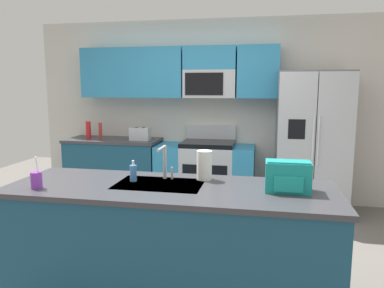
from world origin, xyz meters
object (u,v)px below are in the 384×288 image
object	(u,v)px
range_oven	(205,173)
bottle_red	(88,130)
sink_faucet	(165,159)
toaster	(140,134)
backpack	(288,176)
soap_dispenser	(133,173)
refrigerator	(311,143)
drink_cup_purple	(36,180)
pepper_mill	(100,131)
paper_towel_roll	(204,165)

from	to	relation	value
range_oven	bottle_red	xyz separation A→B (m)	(-1.72, -0.06, 0.58)
sink_faucet	toaster	bearing A→B (deg)	113.90
bottle_red	backpack	xyz separation A→B (m)	(2.69, -2.26, -0.01)
soap_dispenser	backpack	xyz separation A→B (m)	(1.20, -0.07, 0.05)
refrigerator	toaster	size ratio (longest dim) A/B	6.61
range_oven	bottle_red	distance (m)	1.82
backpack	range_oven	bearing A→B (deg)	112.65
drink_cup_purple	range_oven	bearing A→B (deg)	71.34
bottle_red	soap_dispenser	xyz separation A→B (m)	(1.49, -2.19, -0.06)
sink_faucet	drink_cup_purple	xyz separation A→B (m)	(-0.87, -0.44, -0.10)
soap_dispenser	pepper_mill	bearing A→B (deg)	120.51
bottle_red	drink_cup_purple	xyz separation A→B (m)	(0.85, -2.53, -0.06)
sink_faucet	pepper_mill	bearing A→B (deg)	125.95
pepper_mill	backpack	distance (m)	3.43
paper_towel_roll	soap_dispenser	bearing A→B (deg)	-163.83
refrigerator	soap_dispenser	world-z (taller)	refrigerator
refrigerator	toaster	distance (m)	2.34
range_oven	backpack	world-z (taller)	backpack
toaster	soap_dispenser	distance (m)	2.31
refrigerator	soap_dispenser	distance (m)	2.73
sink_faucet	backpack	world-z (taller)	sink_faucet
bottle_red	soap_dispenser	bearing A→B (deg)	-55.88
drink_cup_purple	backpack	xyz separation A→B (m)	(1.84, 0.27, 0.05)
pepper_mill	paper_towel_roll	xyz separation A→B (m)	(1.88, -2.09, 0.00)
range_oven	refrigerator	distance (m)	1.49
pepper_mill	paper_towel_roll	size ratio (longest dim) A/B	0.97
bottle_red	sink_faucet	size ratio (longest dim) A/B	0.90
sink_faucet	backpack	xyz separation A→B (m)	(0.97, -0.16, -0.05)
sink_faucet	range_oven	bearing A→B (deg)	89.96
toaster	pepper_mill	distance (m)	0.63
backpack	toaster	bearing A→B (deg)	129.99
refrigerator	drink_cup_purple	xyz separation A→B (m)	(-2.28, -2.52, 0.04)
pepper_mill	sink_faucet	world-z (taller)	sink_faucet
drink_cup_purple	backpack	bearing A→B (deg)	8.48
range_oven	bottle_red	bearing A→B (deg)	-178.08
paper_towel_roll	sink_faucet	bearing A→B (deg)	-168.90
drink_cup_purple	paper_towel_roll	distance (m)	1.29
pepper_mill	sink_faucet	xyz separation A→B (m)	(1.56, -2.15, 0.05)
pepper_mill	backpack	xyz separation A→B (m)	(2.53, -2.31, 0.00)
pepper_mill	drink_cup_purple	distance (m)	2.68
paper_towel_roll	range_oven	bearing A→B (deg)	98.63
refrigerator	sink_faucet	world-z (taller)	refrigerator
sink_faucet	drink_cup_purple	world-z (taller)	sink_faucet
toaster	drink_cup_purple	xyz separation A→B (m)	(0.06, -2.54, -0.03)
drink_cup_purple	backpack	size ratio (longest dim) A/B	0.76
toaster	paper_towel_roll	bearing A→B (deg)	-58.48
refrigerator	pepper_mill	xyz separation A→B (m)	(-2.97, 0.07, 0.09)
backpack	sink_faucet	bearing A→B (deg)	170.42
bottle_red	soap_dispenser	distance (m)	2.65
refrigerator	soap_dispenser	bearing A→B (deg)	-126.97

